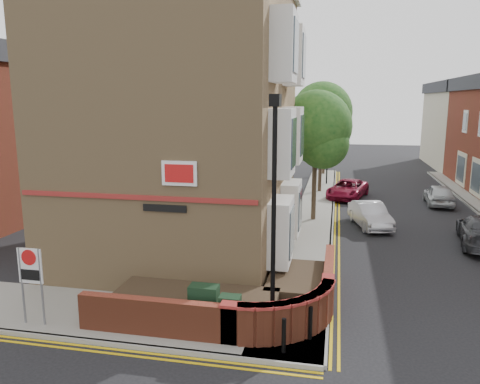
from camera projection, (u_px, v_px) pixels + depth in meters
name	position (u px, v px, depth m)	size (l,w,h in m)	color
ground	(202.00, 356.00, 11.65)	(120.00, 120.00, 0.00)	black
pavement_corner	(102.00, 315.00, 13.78)	(13.00, 3.00, 0.12)	gray
pavement_main	(315.00, 211.00, 26.60)	(2.00, 32.00, 0.12)	gray
kerb_side	(74.00, 340.00, 12.34)	(13.00, 0.15, 0.12)	gray
kerb_main_near	(333.00, 212.00, 26.40)	(0.15, 32.00, 0.12)	gray
yellow_lines_side	(69.00, 346.00, 12.11)	(13.00, 0.28, 0.01)	gold
yellow_lines_main	(337.00, 213.00, 26.36)	(0.28, 32.00, 0.01)	gold
corner_building	(187.00, 101.00, 18.71)	(8.95, 10.40, 13.60)	#A68458
garden_wall	(225.00, 313.00, 14.05)	(6.80, 6.00, 1.20)	brown
lamppost	(274.00, 218.00, 11.84)	(0.25, 0.50, 6.30)	black
utility_cabinet_large	(204.00, 306.00, 12.82)	(0.80, 0.45, 1.20)	black
utility_cabinet_small	(230.00, 315.00, 12.38)	(0.55, 0.40, 1.10)	black
bollard_near	(284.00, 336.00, 11.52)	(0.11, 0.11, 0.90)	black
bollard_far	(310.00, 323.00, 12.17)	(0.11, 0.11, 0.90)	black
zone_sign	(31.00, 272.00, 12.81)	(0.72, 0.07, 2.20)	slate
far_terrace_cream	(461.00, 124.00, 44.46)	(5.40, 12.40, 8.00)	beige
tree_near	(316.00, 132.00, 23.83)	(3.64, 3.65, 6.70)	#382B1E
tree_mid	(322.00, 117.00, 31.42)	(4.03, 4.03, 7.42)	#382B1E
tree_far	(325.00, 117.00, 39.16)	(3.81, 3.81, 7.00)	#382B1E
traffic_light_assembly	(328.00, 148.00, 34.65)	(0.20, 0.16, 4.20)	black
silver_car_near	(370.00, 215.00, 23.47)	(1.30, 3.74, 1.23)	#A8A9B0
red_car_main	(348.00, 189.00, 30.46)	(2.00, 4.33, 1.20)	maroon
silver_car_far	(439.00, 195.00, 28.44)	(1.51, 3.75, 1.28)	#B4B9BC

